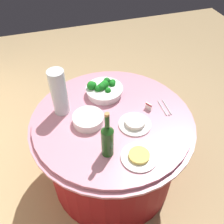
{
  "coord_description": "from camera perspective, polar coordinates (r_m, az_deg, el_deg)",
  "views": [
    {
      "loc": [
        -1.16,
        0.36,
        1.98
      ],
      "look_at": [
        0.0,
        0.0,
        0.79
      ],
      "focal_mm": 40.04,
      "sensor_mm": 36.0,
      "label": 1
    }
  ],
  "objects": [
    {
      "name": "ground_plane",
      "position": [
        2.32,
        0.0,
        -14.08
      ],
      "size": [
        6.0,
        6.0,
        0.0
      ],
      "primitive_type": "plane",
      "color": "tan"
    },
    {
      "name": "buffet_table",
      "position": [
        2.01,
        0.0,
        -8.48
      ],
      "size": [
        1.16,
        1.16,
        0.74
      ],
      "color": "maroon",
      "rests_on": "ground_plane"
    },
    {
      "name": "broccoli_bowl",
      "position": [
        1.89,
        -1.9,
        5.2
      ],
      "size": [
        0.28,
        0.28,
        0.12
      ],
      "color": "white",
      "rests_on": "buffet_table"
    },
    {
      "name": "plate_stack",
      "position": [
        1.69,
        -5.44,
        -1.65
      ],
      "size": [
        0.21,
        0.21,
        0.06
      ],
      "color": "white",
      "rests_on": "buffet_table"
    },
    {
      "name": "wine_bottle",
      "position": [
        1.43,
        -1.05,
        -6.23
      ],
      "size": [
        0.07,
        0.07,
        0.34
      ],
      "color": "#1E4E19",
      "rests_on": "buffet_table"
    },
    {
      "name": "decorative_fruit_vase",
      "position": [
        1.71,
        -11.97,
        4.15
      ],
      "size": [
        0.11,
        0.11,
        0.34
      ],
      "color": "silver",
      "rests_on": "buffet_table"
    },
    {
      "name": "serving_tongs",
      "position": [
        1.83,
        11.99,
        0.9
      ],
      "size": [
        0.17,
        0.05,
        0.01
      ],
      "color": "silver",
      "rests_on": "buffet_table"
    },
    {
      "name": "food_plate_rice",
      "position": [
        1.68,
        5.25,
        -2.54
      ],
      "size": [
        0.22,
        0.22,
        0.04
      ],
      "color": "white",
      "rests_on": "buffet_table"
    },
    {
      "name": "food_plate_noodles",
      "position": [
        1.51,
        6.18,
        -10.04
      ],
      "size": [
        0.22,
        0.22,
        0.03
      ],
      "color": "white",
      "rests_on": "buffet_table"
    },
    {
      "name": "label_placard_front",
      "position": [
        1.79,
        8.32,
        1.4
      ],
      "size": [
        0.05,
        0.03,
        0.05
      ],
      "color": "white",
      "rests_on": "buffet_table"
    }
  ]
}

